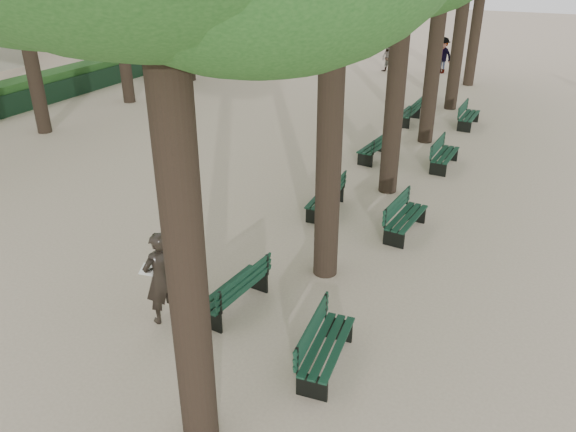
% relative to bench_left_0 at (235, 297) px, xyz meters
% --- Properties ---
extents(ground, '(120.00, 120.00, 0.00)m').
position_rel_bench_left_0_xyz_m(ground, '(-0.37, -0.99, -0.27)').
color(ground, '#C3AE94').
rests_on(ground, ground).
extents(bench_left_0, '(0.77, 1.85, 0.92)m').
position_rel_bench_left_0_xyz_m(bench_left_0, '(0.00, 0.00, 0.00)').
color(bench_left_0, black).
rests_on(bench_left_0, ground).
extents(bench_left_1, '(0.64, 1.82, 0.92)m').
position_rel_bench_left_0_xyz_m(bench_left_1, '(0.00, 4.91, 0.00)').
color(bench_left_1, black).
rests_on(bench_left_1, ground).
extents(bench_left_2, '(0.78, 1.85, 0.92)m').
position_rel_bench_left_0_xyz_m(bench_left_2, '(-0.00, 9.44, 0.00)').
color(bench_left_2, black).
rests_on(bench_left_2, ground).
extents(bench_left_3, '(0.63, 1.82, 0.92)m').
position_rel_bench_left_0_xyz_m(bench_left_3, '(0.00, 14.08, 0.00)').
color(bench_left_3, black).
rests_on(bench_left_3, ground).
extents(bench_right_0, '(0.72, 1.84, 0.92)m').
position_rel_bench_left_0_xyz_m(bench_right_0, '(2.27, -0.84, 0.00)').
color(bench_right_0, black).
rests_on(bench_right_0, ground).
extents(bench_right_1, '(0.75, 1.85, 0.92)m').
position_rel_bench_left_0_xyz_m(bench_right_1, '(2.27, 4.56, 0.00)').
color(bench_right_1, black).
rests_on(bench_right_1, ground).
extents(bench_right_2, '(0.66, 1.83, 0.92)m').
position_rel_bench_left_0_xyz_m(bench_right_2, '(2.27, 9.60, 0.00)').
color(bench_right_2, black).
rests_on(bench_right_2, ground).
extents(bench_right_3, '(0.65, 1.82, 0.92)m').
position_rel_bench_left_0_xyz_m(bench_right_3, '(2.27, 14.55, 0.00)').
color(bench_right_3, black).
rests_on(bench_right_3, ground).
extents(man_with_map, '(0.76, 0.84, 1.88)m').
position_rel_bench_left_0_xyz_m(man_with_map, '(-1.04, -0.88, 0.67)').
color(man_with_map, black).
rests_on(man_with_map, ground).
extents(pedestrian_e, '(1.64, 1.30, 1.87)m').
position_rel_bench_left_0_xyz_m(pedestrian_e, '(-11.12, 21.03, 0.66)').
color(pedestrian_e, '#262628').
rests_on(pedestrian_e, ground).
extents(pedestrian_a, '(0.82, 0.62, 1.56)m').
position_rel_bench_left_0_xyz_m(pedestrian_a, '(-3.49, 23.28, 0.51)').
color(pedestrian_a, '#262628').
rests_on(pedestrian_a, ground).
extents(pedestrian_b, '(1.26, 0.99, 1.93)m').
position_rel_bench_left_0_xyz_m(pedestrian_b, '(-0.72, 24.38, 0.69)').
color(pedestrian_b, '#262628').
rests_on(pedestrian_b, ground).
extents(fence, '(0.08, 42.00, 0.90)m').
position_rel_bench_left_0_xyz_m(fence, '(-15.37, 10.01, 0.18)').
color(fence, black).
rests_on(fence, ground).
extents(hedge, '(1.20, 42.00, 1.20)m').
position_rel_bench_left_0_xyz_m(hedge, '(-16.07, 10.01, 0.33)').
color(hedge, '#1C4818').
rests_on(hedge, ground).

